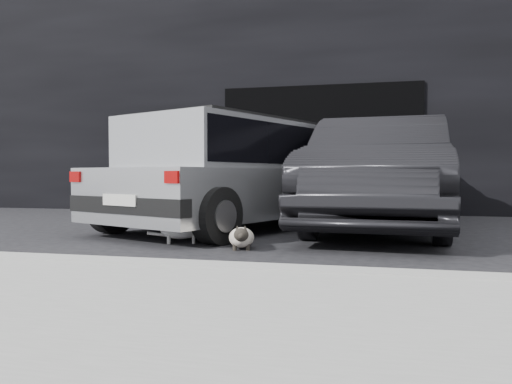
% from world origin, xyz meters
% --- Properties ---
extents(ground, '(80.00, 80.00, 0.00)m').
position_xyz_m(ground, '(0.00, 0.00, 0.00)').
color(ground, black).
rests_on(ground, ground).
extents(building_facade, '(34.00, 4.00, 5.00)m').
position_xyz_m(building_facade, '(1.00, 6.00, 2.50)').
color(building_facade, black).
rests_on(building_facade, ground).
extents(garage_opening, '(4.00, 0.10, 2.60)m').
position_xyz_m(garage_opening, '(1.00, 3.99, 1.30)').
color(garage_opening, black).
rests_on(garage_opening, ground).
extents(curb, '(18.00, 0.25, 0.12)m').
position_xyz_m(curb, '(1.00, -2.60, 0.06)').
color(curb, gray).
rests_on(curb, ground).
extents(sidewalk, '(18.00, 2.20, 0.11)m').
position_xyz_m(sidewalk, '(1.00, -3.80, 0.06)').
color(sidewalk, gray).
rests_on(sidewalk, ground).
extents(silver_hatchback, '(3.43, 4.71, 1.59)m').
position_xyz_m(silver_hatchback, '(0.05, 0.85, 0.87)').
color(silver_hatchback, silver).
rests_on(silver_hatchback, ground).
extents(second_car, '(2.05, 5.06, 1.63)m').
position_xyz_m(second_car, '(2.17, 1.18, 0.82)').
color(second_car, black).
rests_on(second_car, ground).
extents(cat_siamese, '(0.40, 0.78, 0.28)m').
position_xyz_m(cat_siamese, '(0.71, -1.06, 0.13)').
color(cat_siamese, beige).
rests_on(cat_siamese, ground).
extents(cat_white, '(0.66, 0.40, 0.33)m').
position_xyz_m(cat_white, '(-0.06, -0.78, 0.16)').
color(cat_white, white).
rests_on(cat_white, ground).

